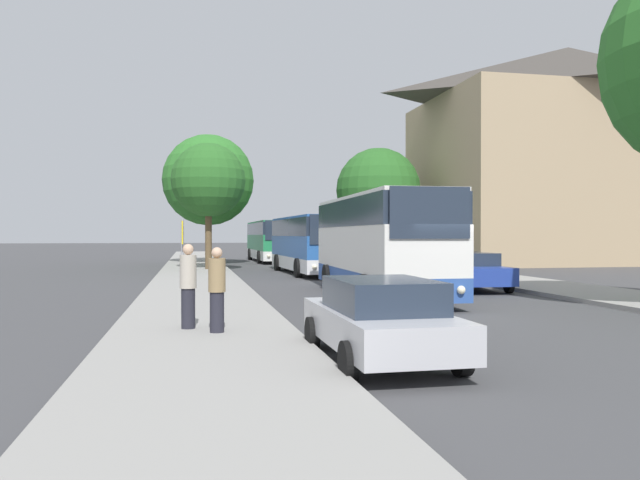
{
  "coord_description": "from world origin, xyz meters",
  "views": [
    {
      "loc": [
        -7.27,
        -17.17,
        2.21
      ],
      "look_at": [
        -0.83,
        13.89,
        1.93
      ],
      "focal_mm": 35.0,
      "sensor_mm": 36.0,
      "label": 1
    }
  ],
  "objects_px": {
    "bus_front": "(380,243)",
    "bus_middle": "(309,243)",
    "tree_left_far": "(208,180)",
    "parked_car_left_curb": "(380,318)",
    "bus_rear": "(270,240)",
    "parked_car_right_near": "(471,271)",
    "tree_left_near": "(208,180)",
    "tree_right_mid": "(369,194)",
    "pedestrian_waiting_near": "(217,289)",
    "parked_car_right_far": "(364,256)",
    "tree_right_far": "(378,190)",
    "pedestrian_waiting_far": "(188,285)",
    "bus_stop_sign": "(182,255)"
  },
  "relations": [
    {
      "from": "bus_rear",
      "to": "pedestrian_waiting_far",
      "type": "relative_size",
      "value": 6.44
    },
    {
      "from": "pedestrian_waiting_far",
      "to": "tree_right_far",
      "type": "distance_m",
      "value": 34.78
    },
    {
      "from": "parked_car_right_far",
      "to": "bus_stop_sign",
      "type": "xyz_separation_m",
      "value": [
        -11.5,
        -23.32,
        0.88
      ]
    },
    {
      "from": "pedestrian_waiting_far",
      "to": "tree_right_far",
      "type": "height_order",
      "value": "tree_right_far"
    },
    {
      "from": "bus_front",
      "to": "parked_car_left_curb",
      "type": "bearing_deg",
      "value": -105.76
    },
    {
      "from": "parked_car_right_far",
      "to": "tree_right_mid",
      "type": "distance_m",
      "value": 14.68
    },
    {
      "from": "bus_front",
      "to": "bus_middle",
      "type": "distance_m",
      "value": 13.18
    },
    {
      "from": "tree_left_near",
      "to": "tree_right_far",
      "type": "xyz_separation_m",
      "value": [
        12.69,
        -1.04,
        -0.63
      ]
    },
    {
      "from": "bus_stop_sign",
      "to": "pedestrian_waiting_near",
      "type": "height_order",
      "value": "bus_stop_sign"
    },
    {
      "from": "pedestrian_waiting_far",
      "to": "tree_right_mid",
      "type": "bearing_deg",
      "value": 36.76
    },
    {
      "from": "parked_car_right_far",
      "to": "bus_rear",
      "type": "bearing_deg",
      "value": -62.07
    },
    {
      "from": "bus_front",
      "to": "parked_car_right_near",
      "type": "relative_size",
      "value": 2.3
    },
    {
      "from": "bus_middle",
      "to": "pedestrian_waiting_far",
      "type": "distance_m",
      "value": 21.66
    },
    {
      "from": "bus_rear",
      "to": "parked_car_right_near",
      "type": "height_order",
      "value": "bus_rear"
    },
    {
      "from": "bus_middle",
      "to": "tree_left_far",
      "type": "height_order",
      "value": "tree_left_far"
    },
    {
      "from": "pedestrian_waiting_near",
      "to": "tree_right_mid",
      "type": "xyz_separation_m",
      "value": [
        14.87,
        39.86,
        4.73
      ]
    },
    {
      "from": "bus_front",
      "to": "pedestrian_waiting_far",
      "type": "relative_size",
      "value": 5.64
    },
    {
      "from": "bus_middle",
      "to": "parked_car_right_far",
      "type": "xyz_separation_m",
      "value": [
        4.78,
        5.38,
        -0.92
      ]
    },
    {
      "from": "tree_left_near",
      "to": "tree_left_far",
      "type": "distance_m",
      "value": 8.75
    },
    {
      "from": "bus_front",
      "to": "tree_left_far",
      "type": "distance_m",
      "value": 17.67
    },
    {
      "from": "pedestrian_waiting_near",
      "to": "pedestrian_waiting_far",
      "type": "bearing_deg",
      "value": -169.51
    },
    {
      "from": "bus_stop_sign",
      "to": "pedestrian_waiting_far",
      "type": "height_order",
      "value": "bus_stop_sign"
    },
    {
      "from": "bus_rear",
      "to": "parked_car_left_curb",
      "type": "distance_m",
      "value": 40.36
    },
    {
      "from": "parked_car_right_far",
      "to": "pedestrian_waiting_near",
      "type": "bearing_deg",
      "value": 71.03
    },
    {
      "from": "bus_rear",
      "to": "parked_car_right_near",
      "type": "xyz_separation_m",
      "value": [
        4.53,
        -27.65,
        -0.97
      ]
    },
    {
      "from": "tree_left_near",
      "to": "pedestrian_waiting_far",
      "type": "bearing_deg",
      "value": -92.33
    },
    {
      "from": "tree_right_far",
      "to": "tree_left_far",
      "type": "bearing_deg",
      "value": -149.29
    },
    {
      "from": "tree_left_near",
      "to": "pedestrian_waiting_near",
      "type": "bearing_deg",
      "value": -91.25
    },
    {
      "from": "tree_left_near",
      "to": "bus_middle",
      "type": "bearing_deg",
      "value": -66.25
    },
    {
      "from": "tree_left_far",
      "to": "tree_right_mid",
      "type": "relative_size",
      "value": 0.97
    },
    {
      "from": "bus_front",
      "to": "tree_right_mid",
      "type": "distance_m",
      "value": 33.16
    },
    {
      "from": "tree_left_near",
      "to": "tree_right_mid",
      "type": "height_order",
      "value": "tree_left_near"
    },
    {
      "from": "bus_middle",
      "to": "bus_stop_sign",
      "type": "distance_m",
      "value": 19.16
    },
    {
      "from": "bus_middle",
      "to": "parked_car_left_curb",
      "type": "relative_size",
      "value": 2.44
    },
    {
      "from": "bus_middle",
      "to": "bus_stop_sign",
      "type": "relative_size",
      "value": 4.42
    },
    {
      "from": "bus_middle",
      "to": "tree_right_far",
      "type": "relative_size",
      "value": 1.26
    },
    {
      "from": "bus_middle",
      "to": "bus_rear",
      "type": "relative_size",
      "value": 0.91
    },
    {
      "from": "bus_front",
      "to": "pedestrian_waiting_near",
      "type": "xyz_separation_m",
      "value": [
        -6.08,
        -8.12,
        -0.84
      ]
    },
    {
      "from": "bus_front",
      "to": "tree_left_near",
      "type": "relative_size",
      "value": 1.11
    },
    {
      "from": "bus_middle",
      "to": "bus_rear",
      "type": "bearing_deg",
      "value": 88.89
    },
    {
      "from": "tree_left_far",
      "to": "pedestrian_waiting_near",
      "type": "bearing_deg",
      "value": -91.15
    },
    {
      "from": "pedestrian_waiting_near",
      "to": "pedestrian_waiting_far",
      "type": "distance_m",
      "value": 0.9
    },
    {
      "from": "bus_stop_sign",
      "to": "tree_right_far",
      "type": "distance_m",
      "value": 32.35
    },
    {
      "from": "pedestrian_waiting_far",
      "to": "tree_right_mid",
      "type": "distance_m",
      "value": 42.39
    },
    {
      "from": "parked_car_right_near",
      "to": "pedestrian_waiting_near",
      "type": "height_order",
      "value": "pedestrian_waiting_near"
    },
    {
      "from": "parked_car_right_near",
      "to": "tree_left_far",
      "type": "relative_size",
      "value": 0.6
    },
    {
      "from": "tree_left_near",
      "to": "tree_left_far",
      "type": "bearing_deg",
      "value": -91.54
    },
    {
      "from": "bus_front",
      "to": "tree_left_near",
      "type": "height_order",
      "value": "tree_left_near"
    },
    {
      "from": "bus_rear",
      "to": "parked_car_right_far",
      "type": "relative_size",
      "value": 2.82
    },
    {
      "from": "pedestrian_waiting_far",
      "to": "tree_right_mid",
      "type": "xyz_separation_m",
      "value": [
        15.47,
        39.18,
        4.69
      ]
    }
  ]
}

